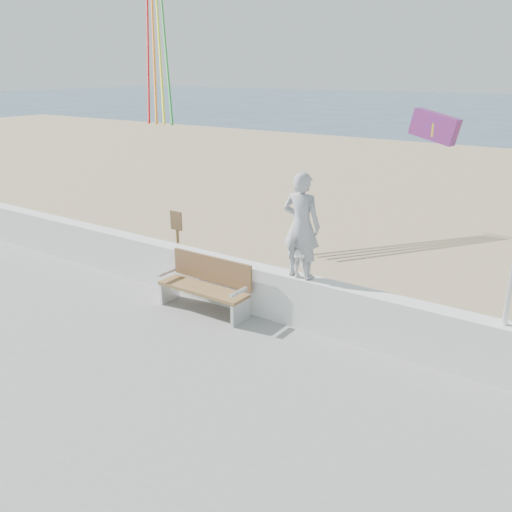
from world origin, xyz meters
name	(u,v)px	position (x,y,z in m)	size (l,w,h in m)	color
ground	(182,364)	(0.00, 0.00, 0.00)	(220.00, 220.00, 0.00)	#314C62
sand	(392,231)	(0.00, 9.00, 0.04)	(90.00, 40.00, 0.08)	tan
seawall	(253,288)	(0.00, 2.00, 0.63)	(30.00, 0.35, 0.90)	white
adult	(301,226)	(0.98, 2.00, 1.98)	(0.66, 0.43, 1.81)	#9FA0A5
child	(302,249)	(1.01, 2.00, 1.57)	(0.48, 0.37, 0.98)	white
bench	(206,284)	(-0.74, 1.55, 0.69)	(1.80, 0.57, 1.00)	olive
parafoil_kite	(436,127)	(2.34, 4.33, 3.47)	(0.94, 0.38, 0.63)	red
big_kite	(157,17)	(-6.91, 7.01, 5.90)	(4.15, 3.66, 5.15)	red
sign	(177,237)	(-2.60, 2.81, 0.94)	(0.32, 0.07, 1.46)	olive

